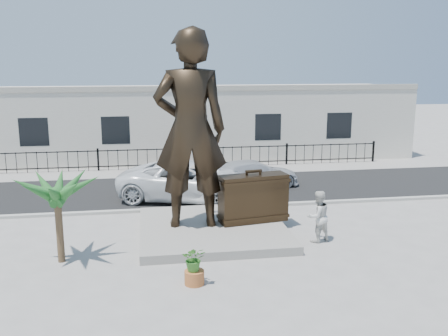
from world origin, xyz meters
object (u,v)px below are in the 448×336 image
object	(u,v)px
statue	(190,130)
tourist	(318,216)
suitcase	(253,198)
car_white	(189,181)

from	to	relation	value
statue	tourist	bearing A→B (deg)	162.22
statue	suitcase	xyz separation A→B (m)	(2.30, 0.06, -2.60)
suitcase	tourist	xyz separation A→B (m)	(1.92, -1.64, -0.28)
statue	car_white	world-z (taller)	statue
car_white	tourist	bearing A→B (deg)	-129.26
statue	tourist	world-z (taller)	statue
statue	car_white	xyz separation A→B (m)	(0.28, 4.39, -2.91)
statue	tourist	xyz separation A→B (m)	(4.22, -1.58, -2.88)
statue	car_white	size ratio (longest dim) A/B	1.12
car_white	suitcase	bearing A→B (deg)	-137.68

